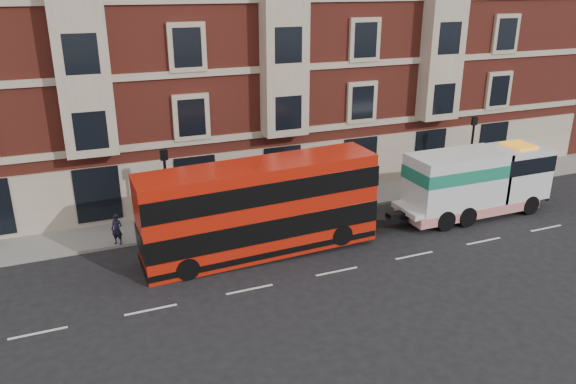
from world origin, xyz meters
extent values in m
plane|color=black|center=(0.00, 0.00, 0.00)|extent=(120.00, 120.00, 0.00)
cube|color=slate|center=(0.00, 7.50, 0.07)|extent=(90.00, 3.00, 0.15)
cube|color=maroon|center=(0.50, 15.00, 9.00)|extent=(45.00, 12.00, 18.00)
cylinder|color=black|center=(-6.00, 6.20, 2.15)|extent=(0.14, 0.14, 4.00)
cube|color=black|center=(-6.00, 6.20, 4.25)|extent=(0.35, 0.15, 0.50)
cylinder|color=black|center=(12.00, 6.20, 2.15)|extent=(0.14, 0.14, 4.00)
cube|color=black|center=(12.00, 6.20, 4.25)|extent=(0.35, 0.15, 0.50)
cube|color=red|center=(-2.48, 2.90, 2.25)|extent=(10.73, 2.39, 4.22)
cube|color=black|center=(-2.48, 2.90, 1.63)|extent=(10.77, 2.45, 1.01)
cube|color=black|center=(-2.48, 2.90, 3.35)|extent=(10.77, 2.45, 0.96)
cylinder|color=black|center=(-6.12, 1.82, 0.50)|extent=(1.00, 0.31, 1.00)
cylinder|color=black|center=(-6.12, 3.99, 0.50)|extent=(1.00, 0.31, 1.00)
cylinder|color=black|center=(1.16, 1.82, 0.79)|extent=(1.00, 0.31, 1.00)
cylinder|color=black|center=(1.16, 3.99, 0.79)|extent=(1.00, 0.31, 1.00)
cube|color=silver|center=(9.52, 2.90, 0.91)|extent=(8.62, 2.20, 0.29)
cube|color=silver|center=(12.30, 2.90, 2.16)|extent=(3.07, 2.39, 2.78)
cube|color=silver|center=(8.37, 2.90, 2.20)|extent=(5.17, 2.39, 2.78)
cube|color=#1B7A5B|center=(8.37, 2.90, 2.68)|extent=(5.22, 2.43, 0.67)
cube|color=red|center=(9.33, 2.90, 0.57)|extent=(7.66, 2.45, 0.53)
cylinder|color=black|center=(12.59, 1.82, 0.53)|extent=(1.05, 0.34, 1.05)
cylinder|color=black|center=(12.59, 3.99, 0.53)|extent=(1.05, 0.34, 1.05)
cylinder|color=black|center=(8.37, 1.82, 0.53)|extent=(1.05, 0.38, 1.05)
cylinder|color=black|center=(8.37, 3.99, 0.53)|extent=(1.05, 0.38, 1.05)
cylinder|color=black|center=(7.03, 1.82, 0.53)|extent=(1.05, 0.38, 1.05)
cylinder|color=black|center=(7.03, 3.99, 0.53)|extent=(1.05, 0.38, 1.05)
imported|color=black|center=(-8.47, 6.15, 0.90)|extent=(0.65, 0.59, 1.50)
camera|label=1|loc=(-10.23, -19.18, 11.78)|focal=35.00mm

